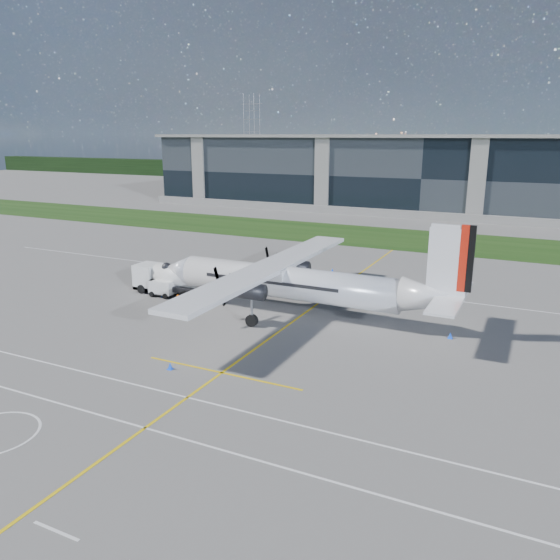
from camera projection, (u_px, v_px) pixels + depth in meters
The scene contains 16 objects.
ground at pixel (374, 247), 78.22m from camera, with size 400.00×400.00×0.00m, color slate.
grass_strip at pixel (388, 238), 85.17m from camera, with size 400.00×18.00×0.04m, color #16370F.
terminal_building at pixel (432, 176), 111.04m from camera, with size 120.00×20.00×15.00m, color black.
tree_line at pixel (469, 178), 164.34m from camera, with size 400.00×6.00×6.00m, color black.
pylon_west at pixel (252, 136), 203.66m from camera, with size 9.00×4.60×30.00m, color gray, non-canonical shape.
yellow_taxiway_centerline at pixel (312, 308), 50.88m from camera, with size 0.20×70.00×0.01m, color yellow.
white_lane_line at pixel (104, 416), 31.29m from camera, with size 90.00×0.15×0.01m, color white.
turboprop_aircraft at pixel (298, 265), 47.88m from camera, with size 29.17×30.25×9.08m, color white, non-canonical shape.
fuel_tanker_truck at pixel (165, 279), 55.14m from camera, with size 8.07×2.62×3.03m, color silver, non-canonical shape.
baggage_tug at pixel (163, 288), 54.31m from camera, with size 2.73×1.64×1.64m, color silver, non-canonical shape.
ground_crew_person at pixel (179, 302), 49.27m from camera, with size 0.78×0.55×1.91m, color #F25907.
safety_cone_nose_port at pixel (163, 294), 54.25m from camera, with size 0.36×0.36×0.50m, color blue.
safety_cone_fwd at pixel (160, 293), 54.77m from camera, with size 0.36×0.36×0.50m, color blue.
safety_cone_portwing at pixel (170, 366), 37.48m from camera, with size 0.36×0.36×0.50m, color blue.
safety_cone_tail at pixel (450, 335), 43.16m from camera, with size 0.36×0.36×0.50m, color blue.
safety_cone_stbdwing at pixel (332, 270), 63.82m from camera, with size 0.36×0.36×0.50m, color blue.
Camera 1 is at (21.44, -34.94, 15.66)m, focal length 35.00 mm.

